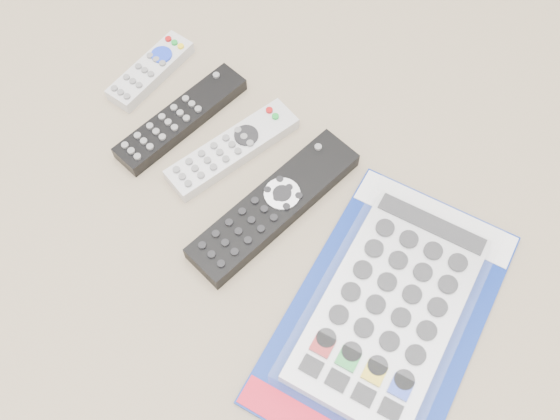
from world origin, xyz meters
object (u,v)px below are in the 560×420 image
Objects in this scene: remote_slim_black at (181,118)px; remote_large_black at (274,206)px; jumbo_remote_packaged at (390,307)px; remote_silver_dvd at (232,149)px; remote_small_grey at (150,71)px.

remote_large_black is (0.17, -0.02, 0.00)m from remote_slim_black.
jumbo_remote_packaged is (0.18, -0.02, 0.01)m from remote_large_black.
remote_silver_dvd is (0.08, 0.01, -0.00)m from remote_slim_black.
remote_slim_black is at bearing -23.18° from remote_small_grey.
jumbo_remote_packaged is (0.35, -0.04, 0.01)m from remote_slim_black.
remote_silver_dvd is 0.10m from remote_large_black.
remote_small_grey is at bearing 174.08° from remote_large_black.
jumbo_remote_packaged is at bearing -2.15° from remote_slim_black.
jumbo_remote_packaged is at bearing 1.72° from remote_silver_dvd.
remote_slim_black reaches higher than remote_silver_dvd.
jumbo_remote_packaged is at bearing -12.55° from remote_small_grey.
remote_small_grey is 0.73× the size of remote_silver_dvd.
remote_silver_dvd is 0.27m from jumbo_remote_packaged.
remote_slim_black is 0.81× the size of remote_large_black.
jumbo_remote_packaged reaches higher than remote_slim_black.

